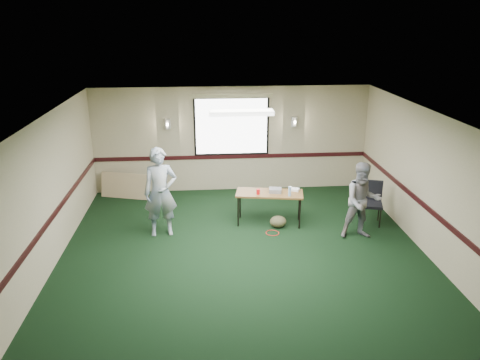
{
  "coord_description": "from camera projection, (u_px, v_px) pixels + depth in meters",
  "views": [
    {
      "loc": [
        -0.72,
        -7.6,
        4.35
      ],
      "look_at": [
        0.0,
        1.3,
        1.2
      ],
      "focal_mm": 35.0,
      "sensor_mm": 36.0,
      "label": 1
    }
  ],
  "objects": [
    {
      "name": "room_shell",
      "position": [
        237.0,
        151.0,
        10.11
      ],
      "size": [
        8.0,
        8.02,
        8.0
      ],
      "color": "tan",
      "rests_on": "ground"
    },
    {
      "name": "water_bottle",
      "position": [
        290.0,
        191.0,
        9.91
      ],
      "size": [
        0.06,
        0.06,
        0.21
      ],
      "primitive_type": "cylinder",
      "color": "#86AFDC",
      "rests_on": "folding_table"
    },
    {
      "name": "game_console",
      "position": [
        295.0,
        189.0,
        10.25
      ],
      "size": [
        0.24,
        0.22,
        0.05
      ],
      "primitive_type": "cube",
      "rotation": [
        0.0,
        0.0,
        -0.46
      ],
      "color": "white",
      "rests_on": "folding_table"
    },
    {
      "name": "ground",
      "position": [
        246.0,
        264.0,
        8.64
      ],
      "size": [
        8.0,
        8.0,
        0.0
      ],
      "primitive_type": "plane",
      "color": "black",
      "rests_on": "ground"
    },
    {
      "name": "cable_coil",
      "position": [
        272.0,
        233.0,
        9.88
      ],
      "size": [
        0.31,
        0.31,
        0.01
      ],
      "primitive_type": "torus",
      "rotation": [
        0.0,
        0.0,
        0.09
      ],
      "color": "red",
      "rests_on": "ground"
    },
    {
      "name": "person_left",
      "position": [
        161.0,
        192.0,
        9.55
      ],
      "size": [
        0.73,
        0.53,
        1.87
      ],
      "primitive_type": "imported",
      "rotation": [
        0.0,
        0.0,
        0.13
      ],
      "color": "#415D8F",
      "rests_on": "ground"
    },
    {
      "name": "projector",
      "position": [
        275.0,
        190.0,
        10.14
      ],
      "size": [
        0.3,
        0.27,
        0.09
      ],
      "primitive_type": "cube",
      "rotation": [
        0.0,
        0.0,
        -0.19
      ],
      "color": "gray",
      "rests_on": "folding_table"
    },
    {
      "name": "folded_table",
      "position": [
        125.0,
        186.0,
        11.72
      ],
      "size": [
        1.24,
        0.52,
        0.63
      ],
      "primitive_type": "cube",
      "rotation": [
        -0.21,
        0.0,
        -0.28
      ],
      "color": "tan",
      "rests_on": "ground"
    },
    {
      "name": "person_right",
      "position": [
        362.0,
        201.0,
        9.45
      ],
      "size": [
        0.79,
        0.61,
        1.61
      ],
      "primitive_type": "imported",
      "rotation": [
        0.0,
        0.0,
        -0.01
      ],
      "color": "#6781A1",
      "rests_on": "ground"
    },
    {
      "name": "duffel_bag",
      "position": [
        278.0,
        222.0,
        10.13
      ],
      "size": [
        0.4,
        0.32,
        0.26
      ],
      "primitive_type": "ellipsoid",
      "rotation": [
        0.0,
        0.0,
        -0.14
      ],
      "color": "#4B442B",
      "rests_on": "ground"
    },
    {
      "name": "red_cup",
      "position": [
        258.0,
        192.0,
        10.02
      ],
      "size": [
        0.08,
        0.08,
        0.11
      ],
      "primitive_type": "cylinder",
      "color": "red",
      "rests_on": "folding_table"
    },
    {
      "name": "folding_table",
      "position": [
        269.0,
        195.0,
        10.15
      ],
      "size": [
        1.52,
        0.81,
        0.72
      ],
      "rotation": [
        0.0,
        0.0,
        -0.17
      ],
      "color": "#513817",
      "rests_on": "ground"
    },
    {
      "name": "conference_chair",
      "position": [
        371.0,
        199.0,
        10.26
      ],
      "size": [
        0.57,
        0.58,
        0.93
      ],
      "rotation": [
        0.0,
        0.0,
        -0.28
      ],
      "color": "black",
      "rests_on": "ground"
    }
  ]
}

